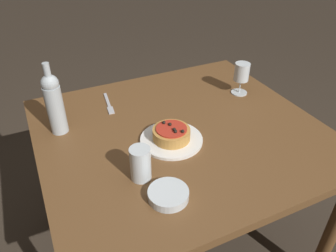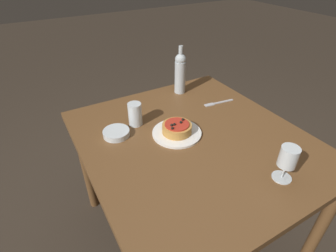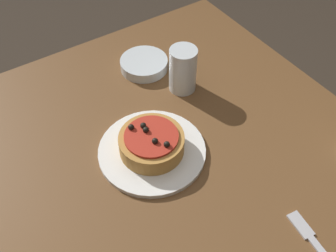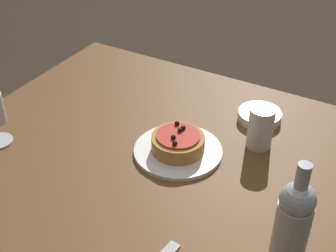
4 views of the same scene
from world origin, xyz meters
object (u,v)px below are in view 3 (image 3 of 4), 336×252
(pizza, at_px, (152,143))
(fork, at_px, (319,248))
(dining_table, at_px, (141,206))
(side_bowl, at_px, (144,64))
(water_cup, at_px, (183,70))
(dinner_plate, at_px, (152,151))

(pizza, xyz_separation_m, fork, (0.15, -0.38, -0.03))
(dining_table, distance_m, side_bowl, 0.41)
(water_cup, distance_m, fork, 0.53)
(dinner_plate, relative_size, water_cup, 2.00)
(dining_table, bearing_deg, water_cup, 38.26)
(dining_table, height_order, side_bowl, side_bowl)
(water_cup, bearing_deg, dining_table, -141.74)
(dinner_plate, xyz_separation_m, side_bowl, (0.14, 0.27, 0.01))
(dining_table, height_order, dinner_plate, dinner_plate)
(dining_table, xyz_separation_m, fork, (0.22, -0.32, 0.10))
(dinner_plate, distance_m, pizza, 0.03)
(dining_table, relative_size, side_bowl, 8.65)
(water_cup, distance_m, side_bowl, 0.14)
(water_cup, bearing_deg, fork, -94.31)
(side_bowl, bearing_deg, fork, -89.54)
(water_cup, bearing_deg, pizza, -142.04)
(pizza, relative_size, fork, 0.76)
(dinner_plate, bearing_deg, side_bowl, 62.49)
(dining_table, relative_size, dinner_plate, 4.63)
(water_cup, xyz_separation_m, fork, (-0.04, -0.52, -0.06))
(dinner_plate, distance_m, water_cup, 0.24)
(dinner_plate, relative_size, fork, 1.27)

